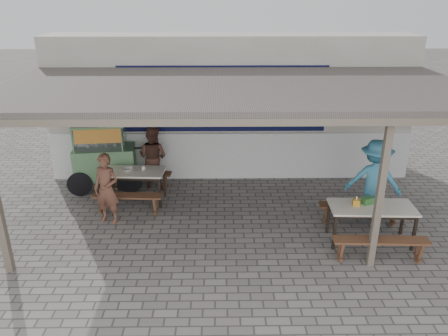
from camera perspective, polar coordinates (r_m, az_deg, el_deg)
ground at (r=8.61m, az=1.41°, el=-9.13°), size 60.00×60.00×0.00m
back_wall at (r=11.27m, az=0.83°, el=8.03°), size 9.00×1.28×3.50m
warung_roof at (r=8.44m, az=1.47°, el=10.16°), size 9.00×4.21×2.81m
table_left at (r=9.95m, az=-11.74°, el=-0.79°), size 1.41×0.75×0.75m
bench_left_street at (r=9.54m, az=-12.44°, el=-4.05°), size 1.49×0.36×0.45m
bench_left_wall at (r=10.62m, az=-10.84°, el=-1.16°), size 1.49×0.36×0.45m
table_right at (r=8.63m, az=18.75°, el=-5.21°), size 1.59×0.76×0.75m
bench_right_street at (r=8.23m, az=19.76°, el=-9.38°), size 1.68×0.35×0.45m
bench_right_wall at (r=9.34m, az=17.38°, el=-5.14°), size 1.68×0.35×0.45m
vendor_cart at (r=10.73m, az=-15.46°, el=1.81°), size 2.00×0.95×1.63m
patron_street_side at (r=9.16m, az=-15.08°, el=-2.65°), size 0.63×0.50×1.49m
patron_wall_side at (r=10.61m, az=-9.26°, el=1.41°), size 0.91×0.83×1.53m
patron_right_table at (r=9.44m, az=19.00°, el=-1.54°), size 1.26×0.95×1.74m
tissue_box at (r=8.52m, az=16.88°, el=-4.30°), size 0.14×0.14×0.12m
donation_box at (r=8.63m, az=18.24°, el=-4.06°), size 0.24×0.20×0.14m
condiment_jar at (r=9.92m, az=-10.48°, el=0.03°), size 0.08×0.08×0.09m
condiment_bowl at (r=9.95m, az=-12.41°, el=-0.17°), size 0.28×0.28×0.05m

